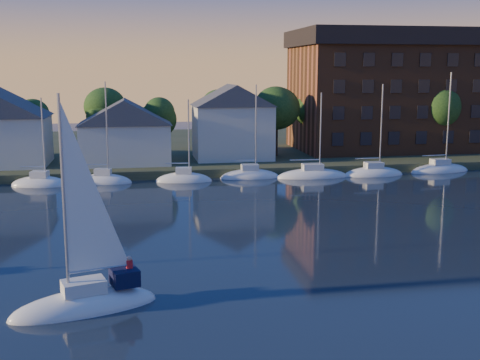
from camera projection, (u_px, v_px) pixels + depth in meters
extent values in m
cube|color=#313D23|center=(166.00, 151.00, 94.95)|extent=(160.00, 50.00, 2.00)
cube|color=brown|center=(176.00, 176.00, 72.66)|extent=(120.00, 3.00, 1.00)
cube|color=silver|center=(126.00, 144.00, 75.86)|extent=(11.00, 8.00, 5.00)
cube|color=silver|center=(232.00, 132.00, 79.99)|extent=(10.00, 8.00, 7.00)
cube|color=brown|center=(398.00, 98.00, 89.50)|extent=(30.00, 16.00, 15.00)
cube|color=black|center=(401.00, 38.00, 87.93)|extent=(31.00, 17.00, 2.40)
cylinder|color=#3A2A1A|center=(34.00, 146.00, 79.77)|extent=(0.50, 0.50, 3.50)
sphere|color=#173613|center=(32.00, 112.00, 78.97)|extent=(5.40, 5.40, 5.40)
cylinder|color=#3A2A1A|center=(96.00, 144.00, 81.13)|extent=(0.50, 0.50, 3.50)
sphere|color=#173613|center=(95.00, 111.00, 80.33)|extent=(5.40, 5.40, 5.40)
cylinder|color=#3A2A1A|center=(156.00, 143.00, 82.49)|extent=(0.50, 0.50, 3.50)
sphere|color=#173613|center=(155.00, 111.00, 81.68)|extent=(5.40, 5.40, 5.40)
cylinder|color=#3A2A1A|center=(214.00, 142.00, 83.84)|extent=(0.50, 0.50, 3.50)
sphere|color=#173613|center=(213.00, 110.00, 83.04)|extent=(5.40, 5.40, 5.40)
cylinder|color=#3A2A1A|center=(270.00, 141.00, 85.20)|extent=(0.50, 0.50, 3.50)
sphere|color=#173613|center=(270.00, 109.00, 84.40)|extent=(5.40, 5.40, 5.40)
cylinder|color=#3A2A1A|center=(324.00, 140.00, 86.56)|extent=(0.50, 0.50, 3.50)
sphere|color=#173613|center=(324.00, 109.00, 85.76)|extent=(5.40, 5.40, 5.40)
cylinder|color=#3A2A1A|center=(376.00, 139.00, 87.92)|extent=(0.50, 0.50, 3.50)
sphere|color=#173613|center=(377.00, 108.00, 87.12)|extent=(5.40, 5.40, 5.40)
cylinder|color=#3A2A1A|center=(427.00, 138.00, 89.28)|extent=(0.50, 0.50, 3.50)
sphere|color=#173613|center=(429.00, 108.00, 88.47)|extent=(5.40, 5.40, 5.40)
cylinder|color=#3A2A1A|center=(476.00, 137.00, 90.63)|extent=(0.50, 0.50, 3.50)
sphere|color=#173613|center=(479.00, 107.00, 89.83)|extent=(5.40, 5.40, 5.40)
ellipsoid|color=white|center=(35.00, 185.00, 67.04)|extent=(7.50, 2.40, 2.20)
cube|color=silver|center=(34.00, 174.00, 66.81)|extent=(2.10, 1.32, 0.70)
cylinder|color=#A5A8AD|center=(38.00, 132.00, 66.10)|extent=(0.16, 0.16, 10.00)
cylinder|color=#A5A8AD|center=(26.00, 166.00, 66.51)|extent=(3.15, 0.12, 0.12)
ellipsoid|color=white|center=(108.00, 183.00, 68.40)|extent=(7.50, 2.40, 2.20)
cube|color=silver|center=(107.00, 172.00, 68.16)|extent=(2.10, 1.32, 0.70)
cylinder|color=#A5A8AD|center=(113.00, 131.00, 67.45)|extent=(0.16, 0.16, 10.00)
cylinder|color=#A5A8AD|center=(100.00, 164.00, 67.87)|extent=(3.15, 0.12, 0.12)
ellipsoid|color=white|center=(178.00, 181.00, 69.76)|extent=(7.50, 2.40, 2.20)
cube|color=silver|center=(178.00, 170.00, 69.52)|extent=(2.10, 1.32, 0.70)
cylinder|color=#A5A8AD|center=(184.00, 129.00, 68.81)|extent=(0.16, 0.16, 10.00)
cylinder|color=#A5A8AD|center=(171.00, 163.00, 69.23)|extent=(3.15, 0.12, 0.12)
ellipsoid|color=white|center=(246.00, 178.00, 71.11)|extent=(7.50, 2.40, 2.20)
cube|color=silver|center=(246.00, 168.00, 70.88)|extent=(2.10, 1.32, 0.70)
cylinder|color=#A5A8AD|center=(252.00, 128.00, 70.17)|extent=(0.16, 0.16, 10.00)
cylinder|color=#A5A8AD|center=(239.00, 161.00, 70.59)|extent=(3.15, 0.12, 0.12)
ellipsoid|color=white|center=(311.00, 176.00, 72.47)|extent=(7.50, 2.40, 2.20)
cube|color=silver|center=(311.00, 166.00, 72.24)|extent=(2.10, 1.32, 0.70)
cylinder|color=#A5A8AD|center=(318.00, 127.00, 71.53)|extent=(0.16, 0.16, 10.00)
cylinder|color=#A5A8AD|center=(305.00, 159.00, 71.95)|extent=(3.15, 0.12, 0.12)
ellipsoid|color=white|center=(374.00, 175.00, 73.83)|extent=(7.50, 2.40, 2.20)
cube|color=silver|center=(374.00, 164.00, 73.60)|extent=(2.10, 1.32, 0.70)
cylinder|color=#A5A8AD|center=(382.00, 126.00, 72.89)|extent=(0.16, 0.16, 10.00)
cylinder|color=#A5A8AD|center=(368.00, 157.00, 73.30)|extent=(3.15, 0.12, 0.12)
ellipsoid|color=white|center=(434.00, 173.00, 75.19)|extent=(7.50, 2.40, 2.20)
cube|color=silver|center=(435.00, 162.00, 74.95)|extent=(2.10, 1.32, 0.70)
cylinder|color=#A5A8AD|center=(443.00, 125.00, 74.24)|extent=(0.16, 0.16, 10.00)
cylinder|color=#A5A8AD|center=(429.00, 156.00, 74.66)|extent=(3.15, 0.12, 0.12)
ellipsoid|color=white|center=(85.00, 310.00, 32.20)|extent=(8.33, 4.67, 2.20)
cube|color=silver|center=(84.00, 286.00, 31.97)|extent=(2.52, 1.97, 0.70)
cylinder|color=#A5A8AD|center=(64.00, 197.00, 30.74)|extent=(0.16, 0.16, 10.57)
cylinder|color=#A5A8AD|center=(99.00, 269.00, 32.20)|extent=(3.23, 1.05, 0.12)
cube|color=black|center=(124.00, 277.00, 32.90)|extent=(1.77, 1.86, 0.90)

